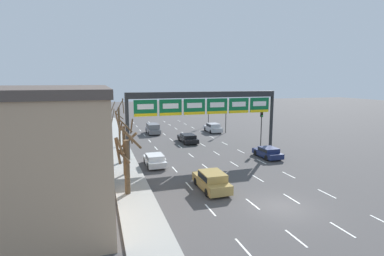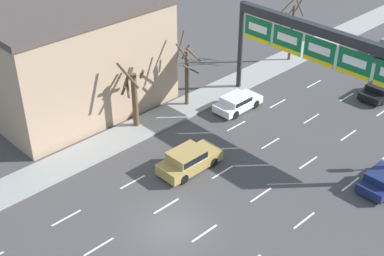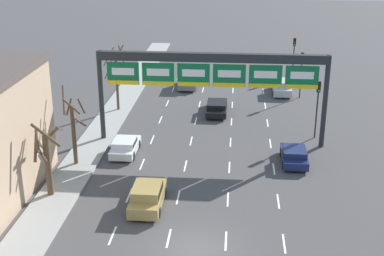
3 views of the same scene
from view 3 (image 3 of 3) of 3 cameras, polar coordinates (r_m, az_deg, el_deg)
ground_plane at (r=30.53m, az=0.41°, el=-12.82°), size 220.00×220.00×0.00m
sidewalk_left at (r=32.56m, az=-17.13°, el=-11.36°), size 2.80×110.00×0.15m
lane_dashes at (r=42.41m, az=1.84°, el=-2.72°), size 10.02×67.00×0.01m
sign_gantry at (r=42.45m, az=2.10°, el=6.27°), size 18.50×0.70×7.59m
suv_grey at (r=59.67m, az=-0.42°, el=5.23°), size 1.96×4.40×1.70m
car_navy at (r=41.18m, az=10.84°, el=-2.83°), size 1.87×4.02×1.24m
car_white at (r=42.42m, az=-7.16°, el=-1.89°), size 1.87×4.04×1.26m
car_silver at (r=58.24m, az=9.53°, el=4.41°), size 1.94×4.52×1.52m
car_gold at (r=34.41m, az=-4.76°, el=-7.16°), size 1.95×4.48×1.55m
car_black at (r=51.35m, az=2.64°, el=2.30°), size 1.94×4.82×1.22m
traffic_light_near_gantry at (r=56.41m, az=11.62°, el=6.51°), size 0.30×0.35×4.82m
traffic_light_mid_block at (r=64.55m, az=10.84°, el=8.23°), size 0.30×0.35×4.66m
traffic_light_far_end at (r=45.56m, az=13.28°, el=3.11°), size 0.30×0.35×4.96m
tree_bare_closest at (r=51.78m, az=-8.07°, el=5.44°), size 1.91×1.90×6.44m
tree_bare_second at (r=40.16m, az=-12.51°, el=0.07°), size 1.60×1.64×5.99m
tree_bare_third at (r=35.96m, az=-15.27°, el=-3.09°), size 2.02×2.13×5.40m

